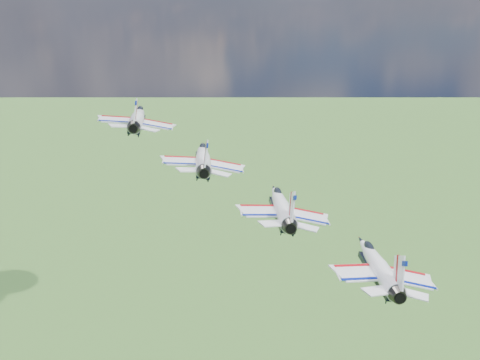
{
  "coord_description": "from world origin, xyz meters",
  "views": [
    {
      "loc": [
        2.52,
        -55.72,
        173.54
      ],
      "look_at": [
        6.47,
        14.35,
        151.11
      ],
      "focal_mm": 45.0,
      "sensor_mm": 36.0,
      "label": 1
    }
  ],
  "objects_px": {
    "jet_0": "(138,117)",
    "jet_1": "(203,157)",
    "jet_3": "(377,264)",
    "jet_2": "(281,205)"
  },
  "relations": [
    {
      "from": "jet_0",
      "to": "jet_1",
      "type": "distance_m",
      "value": 13.34
    },
    {
      "from": "jet_1",
      "to": "jet_3",
      "type": "bearing_deg",
      "value": -46.52
    },
    {
      "from": "jet_0",
      "to": "jet_3",
      "type": "distance_m",
      "value": 40.02
    },
    {
      "from": "jet_1",
      "to": "jet_2",
      "type": "height_order",
      "value": "jet_1"
    },
    {
      "from": "jet_2",
      "to": "jet_3",
      "type": "xyz_separation_m",
      "value": [
        9.08,
        -9.16,
        -3.41
      ]
    },
    {
      "from": "jet_0",
      "to": "jet_3",
      "type": "height_order",
      "value": "jet_0"
    },
    {
      "from": "jet_0",
      "to": "jet_1",
      "type": "height_order",
      "value": "jet_0"
    },
    {
      "from": "jet_0",
      "to": "jet_3",
      "type": "xyz_separation_m",
      "value": [
        27.23,
        -27.49,
        -10.24
      ]
    },
    {
      "from": "jet_2",
      "to": "jet_3",
      "type": "bearing_deg",
      "value": -46.52
    },
    {
      "from": "jet_1",
      "to": "jet_0",
      "type": "bearing_deg",
      "value": 133.48
    }
  ]
}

